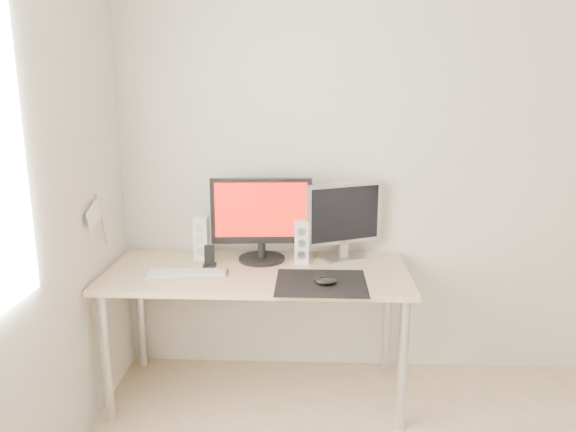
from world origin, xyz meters
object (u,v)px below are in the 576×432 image
object	(u,v)px
mouse	(325,281)
main_monitor	(261,216)
speaker_left	(202,238)
keyboard	(187,273)
desk	(257,284)
speaker_right	(302,241)
phone_dock	(209,260)
second_monitor	(344,217)

from	to	relation	value
mouse	main_monitor	size ratio (longest dim) A/B	0.20
speaker_left	keyboard	world-z (taller)	speaker_left
mouse	desk	xyz separation A→B (m)	(-0.36, 0.22, -0.10)
mouse	main_monitor	distance (m)	0.56
desk	mouse	bearing A→B (deg)	-31.16
speaker_right	phone_dock	bearing A→B (deg)	-168.86
speaker_left	speaker_right	world-z (taller)	same
keyboard	main_monitor	bearing A→B (deg)	33.81
main_monitor	phone_dock	world-z (taller)	main_monitor
second_monitor	keyboard	xyz separation A→B (m)	(-0.82, -0.30, -0.23)
speaker_right	keyboard	world-z (taller)	speaker_right
main_monitor	keyboard	size ratio (longest dim) A/B	1.29
mouse	phone_dock	bearing A→B (deg)	157.38
main_monitor	second_monitor	xyz separation A→B (m)	(0.45, 0.05, -0.01)
speaker_right	second_monitor	bearing A→B (deg)	16.82
main_monitor	phone_dock	bearing A→B (deg)	-156.87
mouse	phone_dock	distance (m)	0.67
desk	speaker_left	xyz separation A→B (m)	(-0.33, 0.19, 0.20)
mouse	second_monitor	bearing A→B (deg)	75.92
second_monitor	speaker_left	size ratio (longest dim) A/B	1.80
second_monitor	speaker_left	distance (m)	0.80
second_monitor	desk	bearing A→B (deg)	-155.63
main_monitor	keyboard	distance (m)	0.51
phone_dock	desk	bearing A→B (deg)	-9.20
desk	keyboard	bearing A→B (deg)	-166.37
desk	second_monitor	bearing A→B (deg)	24.37
main_monitor	speaker_right	world-z (taller)	main_monitor
desk	speaker_right	world-z (taller)	speaker_right
keyboard	phone_dock	world-z (taller)	phone_dock
mouse	desk	world-z (taller)	mouse
mouse	speaker_right	bearing A→B (deg)	109.03
keyboard	phone_dock	bearing A→B (deg)	53.99
phone_dock	main_monitor	bearing A→B (deg)	23.13
keyboard	mouse	bearing A→B (deg)	-10.25
mouse	speaker_left	size ratio (longest dim) A/B	0.46
desk	phone_dock	size ratio (longest dim) A/B	13.25
speaker_right	speaker_left	bearing A→B (deg)	175.25
phone_dock	mouse	bearing A→B (deg)	-22.62
desk	keyboard	distance (m)	0.38
main_monitor	keyboard	world-z (taller)	main_monitor
desk	main_monitor	size ratio (longest dim) A/B	2.90
main_monitor	phone_dock	size ratio (longest dim) A/B	4.57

